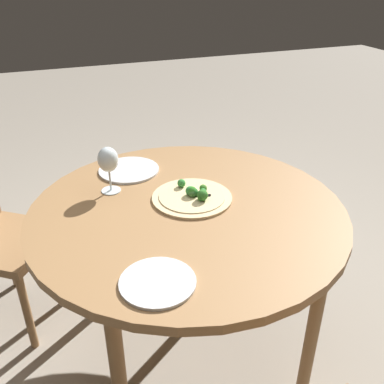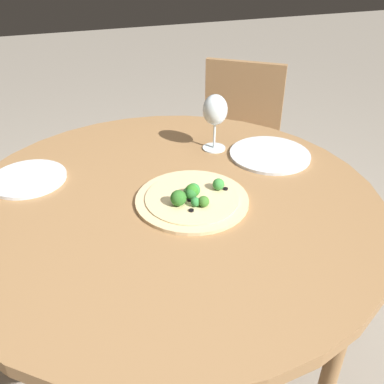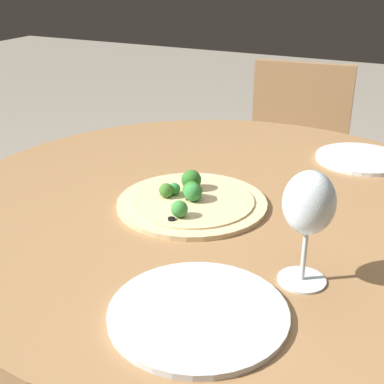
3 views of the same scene
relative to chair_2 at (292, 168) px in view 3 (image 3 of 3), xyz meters
name	(u,v)px [view 3 (image 3 of 3)]	position (x,y,z in m)	size (l,w,h in m)	color
dining_table	(219,227)	(-0.94, -0.10, 0.22)	(1.18, 1.18, 0.76)	olive
chair_2	(292,168)	(0.00, 0.00, 0.00)	(0.44, 0.44, 0.86)	#997047
pizza	(191,199)	(-1.00, -0.06, 0.30)	(0.31, 0.31, 0.06)	#DBBC89
wine_glass	(309,206)	(-1.17, -0.34, 0.42)	(0.08, 0.08, 0.19)	silver
plate_near	(198,313)	(-1.33, -0.23, 0.29)	(0.26, 0.26, 0.01)	silver
plate_far	(361,159)	(-0.58, -0.33, 0.29)	(0.22, 0.22, 0.01)	silver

